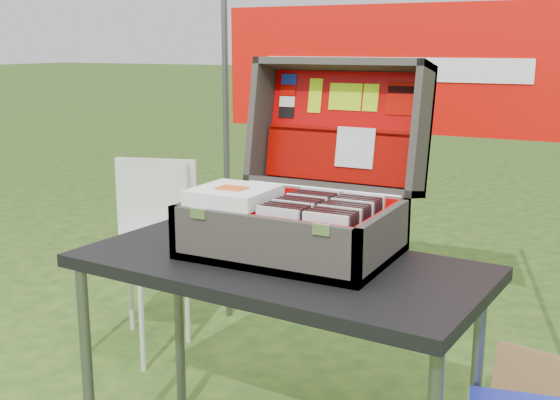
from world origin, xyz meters
The scene contains 85 objects.
table centered at (0.07, -0.09, 0.39)m, with size 1.23×0.62×0.77m, color black, non-canonical shape.
table_top centered at (0.07, -0.09, 0.75)m, with size 1.23×0.62×0.04m, color black.
table_leg_fl centered at (-0.49, -0.34, 0.37)m, with size 0.04×0.04×0.73m, color #59595B.
table_leg_bl centered at (-0.49, 0.16, 0.37)m, with size 0.04×0.04×0.73m, color #59595B.
table_leg_br centered at (0.63, 0.16, 0.37)m, with size 0.04×0.04×0.73m, color #59595B.
suitcase centered at (0.08, 0.05, 1.06)m, with size 0.61×0.60×0.58m, color #403B33, non-canonical shape.
suitcase_base_bottom centered at (0.08, -0.01, 0.78)m, with size 0.61×0.44×0.02m, color #403B33.
suitcase_base_wall_front centered at (0.08, -0.21, 0.85)m, with size 0.61×0.02×0.16m, color #403B33.
suitcase_base_wall_back centered at (0.08, 0.20, 0.85)m, with size 0.61×0.02×0.16m, color #403B33.
suitcase_base_wall_left centered at (-0.22, -0.01, 0.85)m, with size 0.02×0.44×0.16m, color #403B33.
suitcase_base_wall_right centered at (0.37, -0.01, 0.85)m, with size 0.02×0.44×0.16m, color #403B33.
suitcase_liner_floor centered at (0.08, -0.01, 0.80)m, with size 0.56×0.39×0.01m, color #C50001.
suitcase_latch_left centered at (-0.12, -0.23, 0.92)m, with size 0.05×0.01×0.03m, color silver.
suitcase_latch_right centered at (0.27, -0.23, 0.92)m, with size 0.05×0.01×0.03m, color silver.
suitcase_hinge centered at (0.08, 0.21, 0.93)m, with size 0.02×0.02×0.55m, color silver.
suitcase_lid_back centered at (0.08, 0.40, 1.12)m, with size 0.61×0.44×0.02m, color #403B33.
suitcase_lid_rim_far centered at (0.08, 0.37, 1.34)m, with size 0.61×0.02×0.16m, color #403B33.
suitcase_lid_rim_near centered at (0.08, 0.29, 0.93)m, with size 0.61×0.02×0.16m, color #403B33.
suitcase_lid_rim_left centered at (-0.22, 0.33, 1.13)m, with size 0.02×0.44×0.16m, color #403B33.
suitcase_lid_rim_right centered at (0.37, 0.33, 1.13)m, with size 0.02×0.44×0.16m, color #403B33.
suitcase_lid_liner centered at (0.08, 0.38, 1.12)m, with size 0.56×0.38×0.01m, color #C50001.
suitcase_liner_wall_front centered at (0.08, -0.20, 0.86)m, with size 0.56×0.01×0.14m, color #C50001.
suitcase_liner_wall_back centered at (0.08, 0.18, 0.86)m, with size 0.56×0.01×0.14m, color #C50001.
suitcase_liner_wall_left centered at (-0.20, -0.01, 0.86)m, with size 0.01×0.39×0.14m, color #C50001.
suitcase_liner_wall_right centered at (0.36, -0.01, 0.86)m, with size 0.01×0.39×0.14m, color #C50001.
suitcase_lid_pocket centered at (0.08, 0.35, 1.03)m, with size 0.54×0.17×0.03m, color #7E0400.
suitcase_pocket_edge centered at (0.08, 0.36, 1.11)m, with size 0.53×0.02×0.02m, color #7E0400.
suitcase_pocket_cd centered at (0.14, 0.34, 1.06)m, with size 0.14×0.14×0.01m, color silver.
lid_sticker_cc_a centered at (-0.15, 0.41, 1.28)m, with size 0.06×0.04×0.00m, color #1933B2.
lid_sticker_cc_b centered at (-0.15, 0.40, 1.24)m, with size 0.06×0.04×0.00m, color #B30700.
lid_sticker_cc_c centered at (-0.15, 0.39, 1.20)m, with size 0.06×0.04×0.00m, color white.
lid_sticker_cc_d centered at (-0.15, 0.39, 1.16)m, with size 0.06×0.04×0.00m, color black.
lid_card_neon_tall centered at (-0.04, 0.40, 1.23)m, with size 0.05×0.12×0.00m, color #B3EE11.
lid_card_neon_main centered at (0.08, 0.40, 1.23)m, with size 0.12×0.09×0.00m, color #B3EE11.
lid_card_neon_small centered at (0.17, 0.40, 1.23)m, with size 0.05×0.09×0.00m, color #B3EE11.
lid_sticker_band centered at (0.28, 0.40, 1.23)m, with size 0.11×0.11×0.00m, color #B30700.
lid_sticker_band_bar centered at (0.28, 0.40, 1.26)m, with size 0.10×0.02×0.00m, color black.
cd_left_0 centered at (0.12, -0.18, 0.88)m, with size 0.14×0.01×0.16m, color silver.
cd_left_1 centered at (0.12, -0.15, 0.88)m, with size 0.14×0.01×0.16m, color black.
cd_left_2 centered at (0.12, -0.13, 0.88)m, with size 0.14×0.01×0.16m, color black.
cd_left_3 centered at (0.12, -0.11, 0.88)m, with size 0.14×0.01×0.16m, color black.
cd_left_4 centered at (0.12, -0.08, 0.88)m, with size 0.14×0.01×0.16m, color silver.
cd_left_5 centered at (0.12, -0.06, 0.88)m, with size 0.14×0.01×0.16m, color black.
cd_left_6 centered at (0.12, -0.03, 0.88)m, with size 0.14×0.01×0.16m, color black.
cd_left_7 centered at (0.12, -0.01, 0.88)m, with size 0.14×0.01×0.16m, color black.
cd_left_8 centered at (0.12, 0.01, 0.88)m, with size 0.14×0.01×0.16m, color silver.
cd_left_9 centered at (0.12, 0.04, 0.88)m, with size 0.14×0.01×0.16m, color black.
cd_left_10 centered at (0.12, 0.06, 0.88)m, with size 0.14×0.01×0.16m, color black.
cd_left_11 centered at (0.12, 0.09, 0.88)m, with size 0.14×0.01×0.16m, color black.
cd_left_12 centered at (0.12, 0.11, 0.88)m, with size 0.14×0.01×0.16m, color silver.
cd_right_0 centered at (0.26, -0.18, 0.88)m, with size 0.14×0.01×0.16m, color silver.
cd_right_1 centered at (0.26, -0.15, 0.88)m, with size 0.14×0.01×0.16m, color black.
cd_right_2 centered at (0.26, -0.13, 0.88)m, with size 0.14×0.01×0.16m, color black.
cd_right_3 centered at (0.26, -0.11, 0.88)m, with size 0.14×0.01×0.16m, color black.
cd_right_4 centered at (0.26, -0.08, 0.88)m, with size 0.14×0.01×0.16m, color silver.
cd_right_5 centered at (0.26, -0.06, 0.88)m, with size 0.14×0.01×0.16m, color black.
cd_right_6 centered at (0.26, -0.03, 0.88)m, with size 0.14×0.01×0.16m, color black.
cd_right_7 centered at (0.26, -0.01, 0.88)m, with size 0.14×0.01×0.16m, color black.
cd_right_8 centered at (0.26, 0.01, 0.88)m, with size 0.14×0.01×0.16m, color silver.
cd_right_9 centered at (0.26, 0.04, 0.88)m, with size 0.14×0.01×0.16m, color black.
cd_right_10 centered at (0.26, 0.06, 0.88)m, with size 0.14×0.01×0.16m, color black.
cd_right_11 centered at (0.26, 0.09, 0.88)m, with size 0.14×0.01×0.16m, color black.
cd_right_12 centered at (0.26, 0.11, 0.88)m, with size 0.14×0.01×0.16m, color silver.
songbook_0 centered at (-0.08, -0.09, 0.94)m, with size 0.23×0.23×0.01m, color white.
songbook_1 centered at (-0.08, -0.09, 0.94)m, with size 0.23×0.23×0.01m, color white.
songbook_2 centered at (-0.08, -0.09, 0.95)m, with size 0.23×0.23×0.01m, color white.
songbook_3 centered at (-0.08, -0.09, 0.95)m, with size 0.23×0.23×0.01m, color white.
songbook_4 centered at (-0.08, -0.09, 0.96)m, with size 0.23×0.23×0.01m, color white.
songbook_5 centered at (-0.08, -0.09, 0.96)m, with size 0.23×0.23×0.01m, color white.
songbook_6 centered at (-0.08, -0.09, 0.97)m, with size 0.23×0.23×0.01m, color white.
songbook_7 centered at (-0.08, -0.09, 0.97)m, with size 0.23×0.23×0.01m, color white.
songbook_8 centered at (-0.08, -0.09, 0.98)m, with size 0.23×0.23×0.01m, color white.
songbook_graphic centered at (-0.08, -0.10, 0.98)m, with size 0.09×0.07×0.00m, color #D85919.
chair centered at (-1.01, 0.55, 0.44)m, with size 0.40×0.44×0.88m, color silver, non-canonical shape.
chair_seat centered at (-1.01, 0.55, 0.45)m, with size 0.40×0.40×0.03m, color silver.
chair_backrest centered at (-1.01, 0.74, 0.67)m, with size 0.40×0.03×0.42m, color silver.
chair_leg_fl centered at (-1.18, 0.38, 0.23)m, with size 0.02×0.02×0.45m, color silver.
chair_leg_fr centered at (-0.84, 0.38, 0.23)m, with size 0.02×0.02×0.45m, color silver.
chair_leg_bl centered at (-1.18, 0.72, 0.23)m, with size 0.02×0.02×0.45m, color silver.
chair_leg_br centered at (-0.84, 0.72, 0.23)m, with size 0.02×0.02×0.45m, color silver.
chair_upright_left centered at (-1.18, 0.74, 0.66)m, with size 0.02×0.02×0.42m, color silver.
chair_upright_right centered at (-0.84, 0.74, 0.66)m, with size 0.02×0.02×0.42m, color silver.
banner_post_left centered at (-0.85, 1.10, 0.85)m, with size 0.03×0.03×1.70m, color #59595B.
banner centered at (0.00, 1.09, 1.30)m, with size 1.60×0.01×0.55m, color red.
banner_text centered at (0.00, 1.08, 1.30)m, with size 1.20×0.00×0.10m, color white.
Camera 1 is at (1.01, -1.87, 1.41)m, focal length 45.00 mm.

